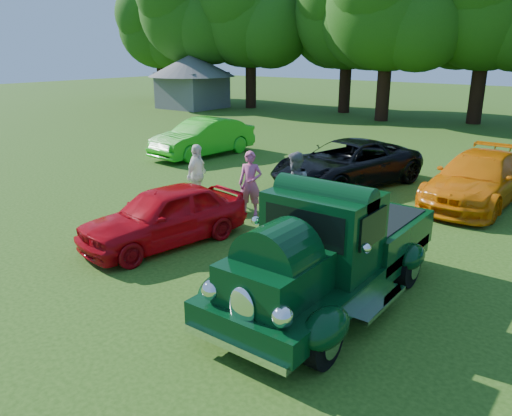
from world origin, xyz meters
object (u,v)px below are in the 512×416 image
Objects in this scene: back_car_lime at (203,138)px; spectator_pink at (250,183)px; back_car_black at (347,164)px; back_car_orange at (478,179)px; gazebo at (192,75)px; hero_pickup at (329,253)px; spectator_white at (197,175)px; spectator_grey at (295,187)px; red_convertible at (164,215)px.

spectator_pink reaches higher than back_car_lime.
back_car_orange is (3.89, 0.49, -0.01)m from back_car_black.
gazebo reaches higher than back_car_lime.
hero_pickup is 3.01× the size of spectator_white.
back_car_lime is at bearing 142.58° from hero_pickup.
back_car_lime is at bearing -169.24° from back_car_black.
hero_pickup reaches higher than back_car_black.
hero_pickup is 2.91× the size of spectator_grey.
hero_pickup is at bearing -91.53° from back_car_orange.
spectator_grey is 26.49m from gazebo.
spectator_pink is (6.27, -4.91, 0.10)m from back_car_lime.
back_car_lime is (-5.99, 7.72, 0.09)m from red_convertible.
gazebo reaches higher than back_car_black.
spectator_grey is at bearing -65.47° from back_car_black.
gazebo is at bearing 143.10° from red_convertible.
back_car_lime is 6.84m from spectator_white.
hero_pickup is 6.36m from spectator_white.
back_car_black is 23.68m from gazebo.
hero_pickup is 1.13× the size of back_car_lime.
spectator_pink is at bearing 94.75° from red_convertible.
hero_pickup reaches higher than spectator_pink.
gazebo is at bearing 27.07° from spectator_white.
back_car_lime is 0.72× the size of gazebo.
back_car_orange is 2.86× the size of spectator_white.
red_convertible is at bearing 178.11° from hero_pickup.
spectator_grey is 0.28× the size of gazebo.
back_car_lime reaches higher than red_convertible.
gazebo is (-18.95, 17.40, 1.54)m from spectator_pink.
red_convertible is 2.29× the size of spectator_pink.
hero_pickup is at bearing 4.77° from spectator_grey.
back_car_orange is at bearing -69.16° from spectator_white.
back_car_black is 3.98m from spectator_grey.
back_car_lime is 2.58× the size of spectator_grey.
spectator_white is at bearing -43.72° from back_car_lime.
gazebo reaches higher than red_convertible.
spectator_pink is 0.27× the size of gazebo.
gazebo is (-12.68, 12.49, 1.64)m from back_car_lime.
spectator_white reaches higher than back_car_orange.
back_car_orange is at bearing 3.68° from back_car_lime.
spectator_white is (-2.38, -4.43, 0.14)m from back_car_black.
hero_pickup reaches higher than back_car_lime.
back_car_orange is at bearing -28.39° from gazebo.
red_convertible is 2.26× the size of spectator_white.
back_car_black is 3.92m from back_car_orange.
hero_pickup is 4.28m from spectator_grey.
hero_pickup is 30.72m from gazebo.
spectator_pink is (-4.01, 2.95, -0.03)m from hero_pickup.
hero_pickup reaches higher than spectator_white.
spectator_pink is at bearing -33.30° from back_car_lime.
back_car_lime is 10.81m from back_car_orange.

